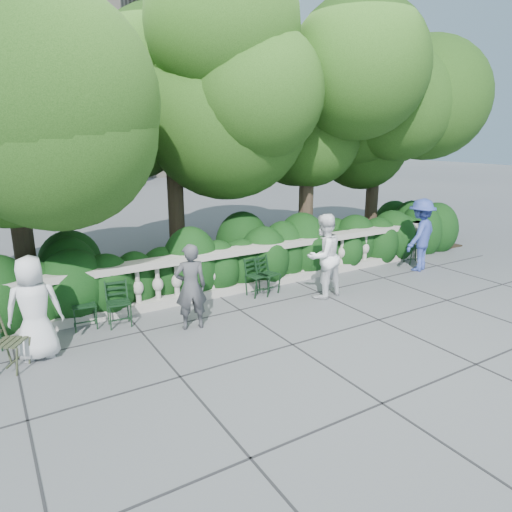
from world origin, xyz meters
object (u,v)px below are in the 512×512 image
chair_d (273,295)px  person_casual_man (323,256)px  person_businessman (34,308)px  chair_f (416,265)px  chair_b (87,331)px  chair_c (122,329)px  chair_weathered (24,370)px  person_woman_grey (191,287)px  chair_e (261,297)px  person_older_blue (420,235)px

chair_d → person_casual_man: 1.39m
person_businessman → chair_f: bearing=-168.1°
chair_d → chair_f: same height
chair_b → person_casual_man: size_ratio=0.47×
chair_c → chair_weathered: 1.81m
chair_d → person_businessman: bearing=169.1°
chair_f → person_businessman: person_businessman is taller
chair_c → chair_weathered: same height
chair_d → chair_f: size_ratio=1.00×
chair_d → chair_f: (4.58, 0.01, 0.00)m
chair_b → person_woman_grey: size_ratio=0.54×
chair_e → person_older_blue: bearing=-11.1°
person_casual_man → person_older_blue: bearing=176.0°
chair_weathered → person_woman_grey: person_woman_grey is taller
chair_b → chair_e: same height
person_woman_grey → person_casual_man: bearing=-166.8°
chair_c → chair_b: bearing=165.6°
chair_d → person_older_blue: bearing=-21.1°
chair_b → chair_c: same height
chair_c → chair_weathered: (-1.66, -0.72, 0.00)m
chair_e → person_businessman: person_businessman is taller
chair_b → person_woman_grey: person_woman_grey is taller
chair_d → person_businessman: (-4.69, -0.47, 0.83)m
chair_weathered → person_businessman: person_businessman is taller
chair_b → person_businessman: (-0.83, -0.63, 0.83)m
chair_e → person_woman_grey: (-1.91, -0.69, 0.78)m
person_woman_grey → chair_c: bearing=-17.1°
person_woman_grey → person_casual_man: (3.06, 0.06, 0.12)m
chair_c → chair_f: bearing=6.9°
chair_b → person_older_blue: bearing=1.9°
chair_c → person_casual_man: 4.30m
chair_d → chair_f: bearing=-16.5°
chair_f → person_woman_grey: bearing=-157.4°
chair_b → chair_d: same height
chair_weathered → person_casual_man: bearing=-55.3°
chair_e → chair_f: 4.86m
chair_weathered → person_businessman: (0.27, 0.30, 0.83)m
chair_e → person_casual_man: (1.15, -0.63, 0.90)m
chair_c → person_casual_man: person_casual_man is taller
chair_c → person_woman_grey: size_ratio=0.54×
chair_e → person_casual_man: bearing=-35.1°
person_woman_grey → person_older_blue: size_ratio=0.85×
chair_e → chair_weathered: (-4.68, -0.79, 0.00)m
chair_weathered → chair_d: bearing=-48.2°
person_businessman → person_woman_grey: bearing=-175.5°
chair_b → person_woman_grey: 2.02m
chair_weathered → person_casual_man: 5.90m
chair_c → person_casual_man: bearing=-1.1°
person_businessman → chair_b: bearing=-133.6°
person_businessman → person_woman_grey: (2.50, -0.20, -0.04)m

